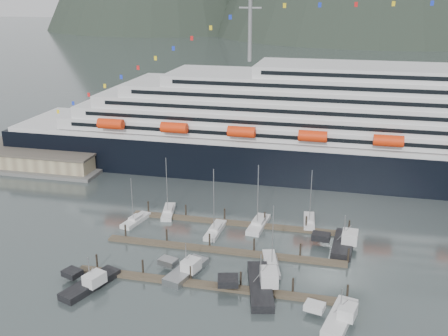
{
  "coord_description": "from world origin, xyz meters",
  "views": [
    {
      "loc": [
        16.47,
        -86.59,
        49.05
      ],
      "look_at": [
        -9.29,
        22.0,
        10.74
      ],
      "focal_mm": 42.0,
      "sensor_mm": 36.0,
      "label": 1
    }
  ],
  "objects": [
    {
      "name": "ground",
      "position": [
        0.0,
        0.0,
        0.0
      ],
      "size": [
        1600.0,
        1600.0,
        0.0
      ],
      "primitive_type": "plane",
      "color": "#495655",
      "rests_on": "ground"
    },
    {
      "name": "cruise_ship",
      "position": [
        30.03,
        54.94,
        12.04
      ],
      "size": [
        210.0,
        30.4,
        50.3
      ],
      "color": "black",
      "rests_on": "ground"
    },
    {
      "name": "warehouse",
      "position": [
        -72.0,
        42.0,
        2.25
      ],
      "size": [
        46.0,
        20.0,
        5.8
      ],
      "color": "#595956",
      "rests_on": "ground"
    },
    {
      "name": "dock_near",
      "position": [
        -4.93,
        -9.95,
        0.31
      ],
      "size": [
        48.18,
        2.28,
        3.2
      ],
      "color": "#4D4231",
      "rests_on": "ground"
    },
    {
      "name": "dock_mid",
      "position": [
        -4.93,
        3.05,
        0.31
      ],
      "size": [
        48.18,
        2.28,
        3.2
      ],
      "color": "#4D4231",
      "rests_on": "ground"
    },
    {
      "name": "dock_far",
      "position": [
        -4.93,
        16.05,
        0.31
      ],
      "size": [
        48.18,
        2.28,
        3.2
      ],
      "color": "#4D4231",
      "rests_on": "ground"
    },
    {
      "name": "sailboat_a",
      "position": [
        -27.0,
        11.83,
        0.4
      ],
      "size": [
        4.21,
        8.89,
        11.08
      ],
      "rotation": [
        0.0,
        0.0,
        1.36
      ],
      "color": "silver",
      "rests_on": "ground"
    },
    {
      "name": "sailboat_b",
      "position": [
        -8.6,
        11.01,
        0.43
      ],
      "size": [
        2.86,
        9.53,
        14.92
      ],
      "rotation": [
        0.0,
        0.0,
        1.53
      ],
      "color": "silver",
      "rests_on": "ground"
    },
    {
      "name": "sailboat_d",
      "position": [
        5.06,
        -0.47,
        0.4
      ],
      "size": [
        4.85,
        10.24,
        13.01
      ],
      "rotation": [
        0.0,
        0.0,
        1.83
      ],
      "color": "silver",
      "rests_on": "ground"
    },
    {
      "name": "sailboat_e",
      "position": [
        -21.49,
        17.95,
        0.42
      ],
      "size": [
        4.27,
        9.49,
        14.21
      ],
      "rotation": [
        0.0,
        0.0,
        1.78
      ],
      "color": "silver",
      "rests_on": "ground"
    },
    {
      "name": "sailboat_f",
      "position": [
        -0.15,
        15.83,
        0.45
      ],
      "size": [
        3.88,
        10.35,
        15.04
      ],
      "rotation": [
        0.0,
        0.0,
        1.47
      ],
      "color": "silver",
      "rests_on": "ground"
    },
    {
      "name": "sailboat_g",
      "position": [
        10.46,
        19.99,
        0.4
      ],
      "size": [
        3.12,
        9.52,
        13.17
      ],
      "rotation": [
        0.0,
        0.0,
        1.66
      ],
      "color": "silver",
      "rests_on": "ground"
    },
    {
      "name": "trawler_a",
      "position": [
        -24.43,
        -14.95,
        0.84
      ],
      "size": [
        9.54,
        12.09,
        6.39
      ],
      "rotation": [
        0.0,
        0.0,
        1.23
      ],
      "color": "black",
      "rests_on": "ground"
    },
    {
      "name": "trawler_b",
      "position": [
        -9.56,
        -6.92,
        0.88
      ],
      "size": [
        8.74,
        10.98,
        6.77
      ],
      "rotation": [
        0.0,
        0.0,
        1.3
      ],
      "color": "#929497",
      "rests_on": "ground"
    },
    {
      "name": "trawler_c",
      "position": [
        4.25,
        -8.81,
        0.94
      ],
      "size": [
        11.0,
        15.07,
        7.47
      ],
      "rotation": [
        0.0,
        0.0,
        1.8
      ],
      "color": "black",
      "rests_on": "ground"
    },
    {
      "name": "trawler_d",
      "position": [
        17.88,
        -14.97,
        0.84
      ],
      "size": [
        8.55,
        11.24,
        6.39
      ],
      "rotation": [
        0.0,
        0.0,
        1.34
      ],
      "color": "silver",
      "rests_on": "ground"
    },
    {
      "name": "trawler_e",
      "position": [
        17.84,
        10.34,
        0.95
      ],
      "size": [
        9.14,
        11.98,
        7.66
      ],
      "rotation": [
        0.0,
        0.0,
        1.5
      ],
      "color": "black",
      "rests_on": "ground"
    }
  ]
}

